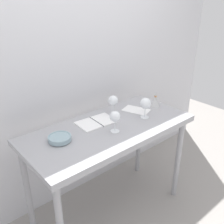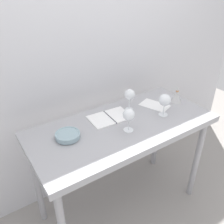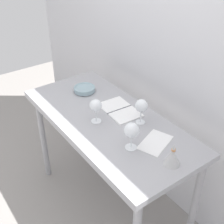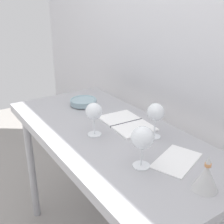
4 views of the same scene
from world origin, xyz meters
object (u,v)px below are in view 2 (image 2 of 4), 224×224
object	(u,v)px
tasting_sheet_upper	(155,105)
tasting_bowl	(68,135)
wine_glass_far_right	(130,95)
decanter_funnel	(176,97)
wine_glass_near_right	(165,101)
wine_glass_near_center	(129,115)
open_notebook	(110,117)

from	to	relation	value
tasting_sheet_upper	tasting_bowl	xyz separation A→B (m)	(-0.81, -0.02, 0.02)
wine_glass_far_right	decanter_funnel	bearing A→B (deg)	-16.10
wine_glass_far_right	wine_glass_near_right	bearing A→B (deg)	-52.22
tasting_bowl	decanter_funnel	bearing A→B (deg)	-1.93
wine_glass_near_center	tasting_sheet_upper	bearing A→B (deg)	22.70
tasting_bowl	decanter_funnel	xyz separation A→B (m)	(1.00, -0.03, 0.03)
wine_glass_near_center	tasting_bowl	bearing A→B (deg)	159.31
wine_glass_far_right	open_notebook	size ratio (longest dim) A/B	0.54
wine_glass_near_right	open_notebook	world-z (taller)	wine_glass_near_right
decanter_funnel	wine_glass_near_center	bearing A→B (deg)	-169.08
wine_glass_near_center	tasting_sheet_upper	distance (m)	0.46
wine_glass_near_center	wine_glass_near_right	bearing A→B (deg)	2.83
wine_glass_far_right	wine_glass_near_right	size ratio (longest dim) A/B	0.99
wine_glass_near_center	tasting_sheet_upper	xyz separation A→B (m)	(0.41, 0.17, -0.12)
wine_glass_far_right	tasting_bowl	world-z (taller)	wine_glass_far_right
tasting_bowl	wine_glass_far_right	bearing A→B (deg)	8.43
open_notebook	tasting_bowl	xyz separation A→B (m)	(-0.38, -0.06, 0.02)
wine_glass_far_right	tasting_bowl	xyz separation A→B (m)	(-0.58, -0.09, -0.11)
tasting_sheet_upper	decanter_funnel	xyz separation A→B (m)	(0.20, -0.05, 0.05)
open_notebook	wine_glass_near_center	bearing A→B (deg)	-82.20
tasting_bowl	decanter_funnel	distance (m)	1.00
wine_glass_near_right	open_notebook	xyz separation A→B (m)	(-0.37, 0.20, -0.12)
wine_glass_far_right	decanter_funnel	world-z (taller)	wine_glass_far_right
wine_glass_near_center	tasting_bowl	distance (m)	0.44
wine_glass_near_center	wine_glass_near_right	distance (m)	0.36
wine_glass_near_right	tasting_bowl	xyz separation A→B (m)	(-0.75, 0.13, -0.10)
wine_glass_near_center	open_notebook	bearing A→B (deg)	94.39
wine_glass_far_right	decanter_funnel	distance (m)	0.44
tasting_bowl	decanter_funnel	world-z (taller)	decanter_funnel
wine_glass_far_right	wine_glass_near_right	world-z (taller)	wine_glass_near_right
open_notebook	decanter_funnel	xyz separation A→B (m)	(0.62, -0.10, 0.05)
tasting_sheet_upper	wine_glass_near_right	bearing A→B (deg)	-129.27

